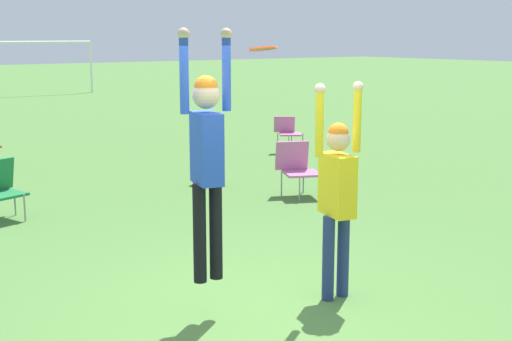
# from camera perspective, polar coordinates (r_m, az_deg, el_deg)

# --- Properties ---
(ground_plane) EXTENTS (120.00, 120.00, 0.00)m
(ground_plane) POSITION_cam_1_polar(r_m,az_deg,el_deg) (6.87, 0.08, -11.35)
(ground_plane) COLOR #4C7A38
(person_jumping) EXTENTS (0.54, 0.42, 2.29)m
(person_jumping) POSITION_cam_1_polar(r_m,az_deg,el_deg) (6.36, -3.97, 1.77)
(person_jumping) COLOR black
(person_jumping) RESTS_ON ground_plane
(person_defending) EXTENTS (0.59, 0.47, 2.15)m
(person_defending) POSITION_cam_1_polar(r_m,az_deg,el_deg) (6.97, 6.52, -1.25)
(person_defending) COLOR navy
(person_defending) RESTS_ON ground_plane
(frisbee) EXTENTS (0.25, 0.25, 0.05)m
(frisbee) POSITION_cam_1_polar(r_m,az_deg,el_deg) (6.37, 0.56, 9.73)
(frisbee) COLOR #E04C23
(camping_chair_0) EXTENTS (0.72, 0.78, 0.89)m
(camping_chair_0) POSITION_cam_1_polar(r_m,az_deg,el_deg) (11.62, 3.32, 0.38)
(camping_chair_0) COLOR gray
(camping_chair_0) RESTS_ON ground_plane
(camping_chair_2) EXTENTS (0.65, 0.71, 0.82)m
(camping_chair_2) POSITION_cam_1_polar(r_m,az_deg,el_deg) (15.85, 2.56, 3.20)
(camping_chair_2) COLOR gray
(camping_chair_2) RESTS_ON ground_plane
(camping_chair_4) EXTENTS (0.64, 0.69, 0.85)m
(camping_chair_4) POSITION_cam_1_polar(r_m,az_deg,el_deg) (10.75, -19.74, -1.19)
(camping_chair_4) COLOR gray
(camping_chair_4) RESTS_ON ground_plane
(cooler_box) EXTENTS (0.47, 0.33, 0.36)m
(cooler_box) POSITION_cam_1_polar(r_m,az_deg,el_deg) (12.58, -3.83, -0.30)
(cooler_box) COLOR red
(cooler_box) RESTS_ON ground_plane
(soccer_goal) EXTENTS (7.10, 0.10, 2.35)m
(soccer_goal) POSITION_cam_1_polar(r_m,az_deg,el_deg) (32.77, -18.81, 8.89)
(soccer_goal) COLOR white
(soccer_goal) RESTS_ON ground_plane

